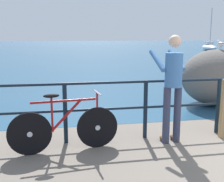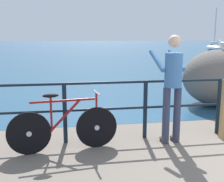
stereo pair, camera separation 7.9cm
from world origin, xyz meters
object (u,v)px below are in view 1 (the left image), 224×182
at_px(bicycle, 65,127).
at_px(sailboat, 209,47).
at_px(seagull, 220,44).
at_px(person_at_railing, 172,84).
at_px(breakwater_boulder_main, 216,77).

distance_m(bicycle, sailboat, 32.59).
bearing_deg(bicycle, seagull, 24.15).
distance_m(person_at_railing, seagull, 3.21).
relative_size(bicycle, seagull, 4.99).
bearing_deg(breakwater_boulder_main, sailboat, 61.29).
relative_size(person_at_railing, breakwater_boulder_main, 0.98).
height_order(bicycle, breakwater_boulder_main, breakwater_boulder_main).
bearing_deg(breakwater_boulder_main, person_at_railing, -133.01).
xyz_separation_m(bicycle, sailboat, (17.62, 27.42, 0.03)).
relative_size(bicycle, person_at_railing, 0.95).
distance_m(person_at_railing, sailboat, 31.62).
bearing_deg(sailboat, person_at_railing, -16.26).
distance_m(seagull, sailboat, 28.59).
xyz_separation_m(seagull, sailboat, (13.69, 25.07, -1.14)).
xyz_separation_m(person_at_railing, breakwater_boulder_main, (2.15, 2.31, -0.28)).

